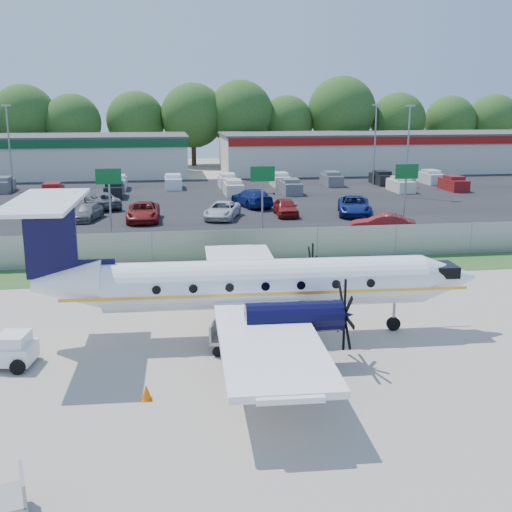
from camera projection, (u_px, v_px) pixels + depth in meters
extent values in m
plane|color=#AFA494|center=(278.00, 348.00, 25.27)|extent=(170.00, 170.00, 0.00)
cube|color=#2D561E|center=(241.00, 270.00, 36.80)|extent=(170.00, 4.00, 0.02)
cube|color=black|center=(228.00, 244.00, 43.53)|extent=(170.00, 8.00, 0.02)
cube|color=black|center=(206.00, 199.00, 63.71)|extent=(170.00, 32.00, 0.02)
cube|color=gray|center=(236.00, 246.00, 38.49)|extent=(120.00, 0.02, 1.90)
cube|color=gray|center=(236.00, 230.00, 38.26)|extent=(120.00, 0.06, 0.06)
cube|color=gray|center=(237.00, 261.00, 38.71)|extent=(120.00, 0.06, 0.06)
cube|color=beige|center=(3.00, 157.00, 80.83)|extent=(46.00, 12.00, 5.00)
cube|color=#474749|center=(1.00, 136.00, 80.21)|extent=(46.40, 12.40, 0.24)
cube|color=beige|center=(383.00, 153.00, 87.99)|extent=(44.00, 12.00, 5.00)
cube|color=#474749|center=(384.00, 133.00, 87.37)|extent=(44.40, 12.40, 0.24)
cube|color=maroon|center=(400.00, 141.00, 81.65)|extent=(44.00, 0.20, 1.00)
cylinder|color=gray|center=(110.00, 201.00, 45.64)|extent=(0.14, 0.14, 5.00)
cube|color=#0C5923|center=(108.00, 176.00, 45.07)|extent=(1.80, 0.08, 1.10)
cylinder|color=gray|center=(262.00, 198.00, 47.21)|extent=(0.14, 0.14, 5.00)
cube|color=#0C5923|center=(263.00, 174.00, 46.64)|extent=(1.80, 0.08, 1.10)
cylinder|color=gray|center=(405.00, 195.00, 48.79)|extent=(0.14, 0.14, 5.00)
cube|color=#0C5923|center=(407.00, 171.00, 48.22)|extent=(1.80, 0.08, 1.10)
cylinder|color=gray|center=(408.00, 152.00, 63.59)|extent=(0.18, 0.18, 9.00)
cube|color=gray|center=(410.00, 106.00, 62.53)|extent=(0.90, 0.35, 0.18)
cylinder|color=gray|center=(10.00, 149.00, 67.48)|extent=(0.18, 0.18, 9.00)
cube|color=gray|center=(6.00, 105.00, 66.41)|extent=(0.90, 0.35, 0.18)
cylinder|color=gray|center=(375.00, 145.00, 73.20)|extent=(0.18, 0.18, 9.00)
cube|color=gray|center=(377.00, 105.00, 72.14)|extent=(0.90, 0.35, 0.18)
cylinder|color=white|center=(266.00, 283.00, 26.12)|extent=(13.14, 2.47, 1.99)
cone|color=white|center=(448.00, 278.00, 26.94)|extent=(2.37, 2.07, 1.99)
cone|color=white|center=(67.00, 284.00, 25.22)|extent=(2.79, 2.09, 1.99)
cube|color=black|center=(443.00, 269.00, 26.83)|extent=(0.99, 1.39, 0.47)
cube|color=white|center=(254.00, 297.00, 26.20)|extent=(4.03, 18.53, 0.23)
cylinder|color=black|center=(294.00, 317.00, 23.35)|extent=(3.60, 1.28, 1.15)
cylinder|color=black|center=(272.00, 273.00, 29.21)|extent=(3.60, 1.28, 1.15)
cube|color=black|center=(50.00, 241.00, 24.74)|extent=(1.99, 0.26, 3.03)
cube|color=white|center=(45.00, 202.00, 24.37)|extent=(2.75, 6.58, 0.15)
cylinder|color=gray|center=(394.00, 315.00, 27.07)|extent=(0.13, 0.13, 1.36)
cylinder|color=black|center=(393.00, 324.00, 27.16)|extent=(0.59, 0.21, 0.59)
cylinder|color=black|center=(262.00, 357.00, 23.58)|extent=(0.68, 0.44, 0.67)
cylinder|color=black|center=(247.00, 306.00, 29.44)|extent=(0.68, 0.44, 0.67)
cube|color=white|center=(2.00, 353.00, 23.47)|extent=(2.50, 1.74, 0.65)
cube|color=white|center=(13.00, 340.00, 23.35)|extent=(1.20, 1.35, 0.46)
cube|color=black|center=(25.00, 339.00, 23.34)|extent=(0.32, 1.03, 0.37)
cylinder|color=black|center=(18.00, 367.00, 22.81)|extent=(0.58, 0.29, 0.56)
cylinder|color=black|center=(32.00, 351.00, 24.22)|extent=(0.58, 0.29, 0.56)
cube|color=gray|center=(23.00, 484.00, 15.02)|extent=(0.39, 1.19, 0.61)
cylinder|color=black|center=(12.00, 495.00, 15.55)|extent=(0.38, 0.21, 0.36)
cube|color=gray|center=(240.00, 340.00, 24.80)|extent=(2.48, 1.91, 0.13)
cube|color=gray|center=(214.00, 330.00, 24.88)|extent=(0.48, 1.28, 0.66)
cube|color=gray|center=(267.00, 333.00, 24.57)|extent=(0.48, 1.28, 0.66)
cylinder|color=black|center=(218.00, 352.00, 24.41)|extent=(0.42, 0.24, 0.39)
cylinder|color=black|center=(224.00, 340.00, 25.56)|extent=(0.42, 0.24, 0.39)
cylinder|color=black|center=(257.00, 354.00, 24.18)|extent=(0.42, 0.24, 0.39)
cylinder|color=black|center=(262.00, 342.00, 25.33)|extent=(0.42, 0.24, 0.39)
cone|color=#F26107|center=(146.00, 392.00, 20.87)|extent=(0.35, 0.35, 0.52)
cube|color=#F26107|center=(147.00, 399.00, 20.92)|extent=(0.37, 0.37, 0.03)
cone|color=#F26107|center=(289.00, 252.00, 40.08)|extent=(0.33, 0.33, 0.50)
cube|color=#F26107|center=(289.00, 256.00, 40.13)|extent=(0.35, 0.35, 0.03)
imported|color=maroon|center=(382.00, 235.00, 46.36)|extent=(4.98, 2.98, 1.55)
imported|color=#595B5E|center=(88.00, 220.00, 52.23)|extent=(2.85, 4.72, 1.28)
imported|color=maroon|center=(144.00, 221.00, 51.84)|extent=(2.68, 5.56, 1.53)
imported|color=silver|center=(222.00, 219.00, 52.93)|extent=(3.74, 5.53, 1.41)
imported|color=maroon|center=(286.00, 216.00, 54.23)|extent=(1.89, 4.40, 1.48)
imported|color=navy|center=(354.00, 215.00, 54.62)|extent=(3.94, 6.19, 1.59)
imported|color=#595B5E|center=(103.00, 209.00, 57.89)|extent=(3.97, 5.79, 1.47)
imported|color=navy|center=(252.00, 207.00, 58.92)|extent=(3.76, 6.11, 1.65)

